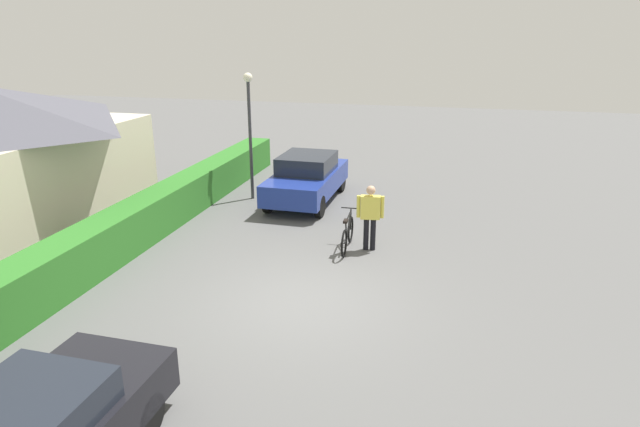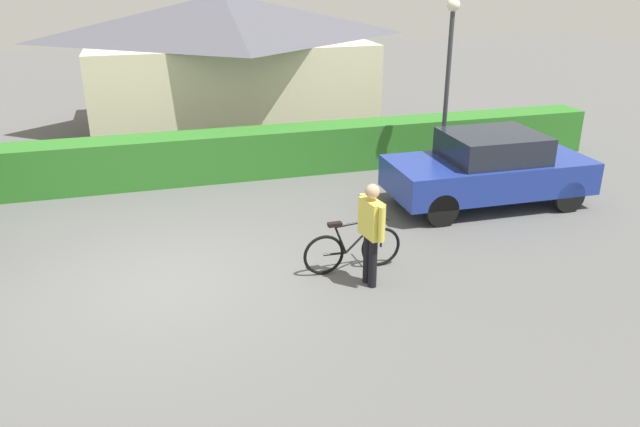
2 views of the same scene
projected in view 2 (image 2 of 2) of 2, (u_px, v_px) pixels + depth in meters
name	position (u px, v px, depth m)	size (l,w,h in m)	color
ground_plane	(168.00, 284.00, 9.57)	(60.00, 60.00, 0.00)	#575757
hedge_row	(153.00, 161.00, 13.71)	(21.64, 0.90, 1.06)	#2D7125
house_distant	(226.00, 61.00, 18.01)	(7.88, 6.11, 3.83)	beige
parked_car_far	(489.00, 168.00, 12.45)	(4.06, 1.82, 1.49)	navy
bicycle	(353.00, 249.00, 9.88)	(1.65, 0.50, 0.92)	black
person_rider	(371.00, 227.00, 9.21)	(0.27, 0.65, 1.63)	black
street_lamp	(449.00, 65.00, 13.32)	(0.28, 0.28, 3.93)	#38383D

